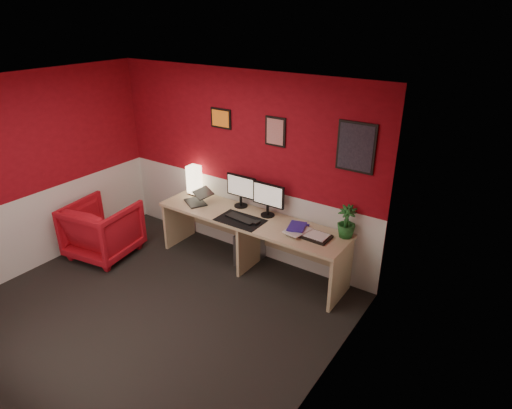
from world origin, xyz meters
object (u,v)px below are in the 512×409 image
Objects in this scene: laptop at (195,196)px; monitor_right at (268,195)px; desk at (251,243)px; zen_tray at (315,236)px; potted_plant at (347,222)px; shoji_lamp at (194,181)px; armchair at (103,229)px; monitor_left at (241,186)px; pc_tower at (250,247)px.

laptop is 1.07m from monitor_right.
desk is 7.43× the size of zen_tray.
desk is 6.73× the size of potted_plant.
shoji_lamp is 0.47× the size of armchair.
pc_tower is (0.22, -0.11, -0.80)m from monitor_left.
desk is 1.34m from potted_plant.
potted_plant is (2.08, 0.26, 0.08)m from laptop.
potted_plant is (2.30, 0.02, -0.01)m from shoji_lamp.
monitor_left reaches higher than shoji_lamp.
armchair is at bearing -155.48° from desk.
desk is 1.25m from shoji_lamp.
zen_tray is at bearing 31.10° from laptop.
laptop is 0.85× the size of potted_plant.
pc_tower is at bearing -174.93° from potted_plant.
monitor_left is 0.83m from pc_tower.
monitor_left is 1.29× the size of pc_tower.
monitor_left reaches higher than zen_tray.
monitor_right is (0.14, 0.18, 0.66)m from desk.
monitor_left is 0.45m from monitor_right.
armchair is at bearing -162.94° from zen_tray.
pc_tower is at bearing -162.36° from monitor_right.
monitor_left reaches higher than potted_plant.
zen_tray is 2.94m from armchair.
pc_tower is at bearing 173.94° from zen_tray.
potted_plant is at bearing 0.58° from shoji_lamp.
monitor_right is at bearing -177.80° from potted_plant.
monitor_right is at bearing 41.92° from laptop.
desk is 1.01m from laptop.
potted_plant is at bearing -0.03° from monitor_left.
laptop is 0.57× the size of monitor_left.
armchair is (-1.57, -1.08, -0.63)m from monitor_left.
zen_tray is (0.77, -0.18, -0.28)m from monitor_right.
pc_tower is 2.04m from armchair.
shoji_lamp reaches higher than potted_plant.
desk is 4.48× the size of monitor_right.
potted_plant reaches higher than armchair.
laptop is 0.73× the size of pc_tower.
potted_plant is at bearing 2.20° from monitor_right.
zen_tray is at bearing -13.13° from monitor_right.
potted_plant is 3.30m from armchair.
monitor_right reaches higher than armchair.
desk is at bearing -128.63° from monitor_right.
monitor_right is 2.36m from armchair.
zen_tray is (1.80, 0.04, -0.09)m from laptop.
shoji_lamp is at bearing 174.43° from zen_tray.
potted_plant is at bearing -169.48° from armchair.
monitor_right is 0.68× the size of armchair.
potted_plant reaches higher than desk.
shoji_lamp is 0.89× the size of pc_tower.
laptop is at bearing -167.85° from monitor_right.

